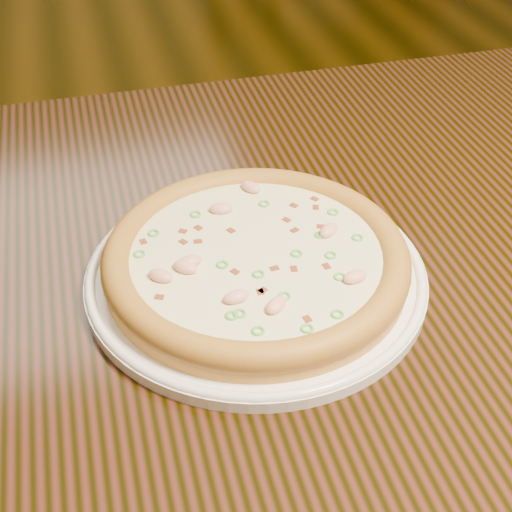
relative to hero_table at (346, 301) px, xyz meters
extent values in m
plane|color=black|center=(-0.34, 0.44, -0.65)|extent=(9.00, 9.00, 0.00)
cube|color=black|center=(0.00, 0.00, 0.08)|extent=(1.20, 0.80, 0.04)
cylinder|color=white|center=(-0.12, -0.05, 0.10)|extent=(0.33, 0.33, 0.01)
torus|color=white|center=(-0.12, -0.05, 0.11)|extent=(0.33, 0.33, 0.01)
cylinder|color=gold|center=(-0.12, -0.05, 0.12)|extent=(0.29, 0.29, 0.02)
torus|color=#B5772D|center=(-0.12, -0.05, 0.13)|extent=(0.29, 0.29, 0.03)
cylinder|color=beige|center=(-0.12, -0.05, 0.13)|extent=(0.24, 0.24, 0.00)
ellipsoid|color=#F2B29E|center=(-0.04, -0.04, 0.14)|extent=(0.03, 0.03, 0.01)
ellipsoid|color=#F2B29E|center=(-0.15, -0.11, 0.14)|extent=(0.03, 0.02, 0.01)
ellipsoid|color=#F2B29E|center=(-0.14, 0.02, 0.14)|extent=(0.03, 0.02, 0.01)
ellipsoid|color=#F2B29E|center=(-0.18, -0.05, 0.14)|extent=(0.03, 0.02, 0.01)
ellipsoid|color=#F2B29E|center=(-0.04, -0.11, 0.14)|extent=(0.03, 0.02, 0.01)
ellipsoid|color=#F2B29E|center=(-0.12, -0.13, 0.14)|extent=(0.03, 0.03, 0.01)
ellipsoid|color=#F2B29E|center=(-0.21, -0.07, 0.14)|extent=(0.03, 0.03, 0.01)
ellipsoid|color=#F2B29E|center=(-0.19, -0.06, 0.14)|extent=(0.03, 0.03, 0.01)
ellipsoid|color=#F2B29E|center=(-0.10, 0.05, 0.14)|extent=(0.02, 0.03, 0.01)
cube|color=maroon|center=(-0.05, -0.03, 0.13)|extent=(0.01, 0.01, 0.00)
cube|color=maroon|center=(-0.10, -0.15, 0.13)|extent=(0.01, 0.01, 0.00)
cube|color=maroon|center=(-0.17, 0.00, 0.13)|extent=(0.01, 0.01, 0.00)
cube|color=maroon|center=(-0.06, 0.01, 0.13)|extent=(0.01, 0.01, 0.00)
cube|color=maroon|center=(-0.07, -0.03, 0.13)|extent=(0.01, 0.01, 0.00)
cube|color=maroon|center=(-0.15, -0.07, 0.13)|extent=(0.01, 0.01, 0.00)
cube|color=maroon|center=(-0.08, -0.01, 0.13)|extent=(0.01, 0.01, 0.00)
cube|color=maroon|center=(-0.22, -0.09, 0.13)|extent=(0.01, 0.01, 0.00)
cube|color=maroon|center=(-0.04, 0.01, 0.13)|extent=(0.01, 0.01, 0.00)
cube|color=maroon|center=(-0.17, -0.02, 0.13)|extent=(0.01, 0.01, 0.00)
cube|color=maroon|center=(-0.14, -0.01, 0.13)|extent=(0.01, 0.01, 0.00)
cube|color=maroon|center=(-0.18, -0.02, 0.13)|extent=(0.01, 0.01, 0.00)
cube|color=maroon|center=(-0.06, -0.09, 0.13)|extent=(0.01, 0.01, 0.00)
cube|color=maroon|center=(-0.22, -0.01, 0.13)|extent=(0.01, 0.01, 0.00)
cube|color=maroon|center=(-0.18, 0.00, 0.13)|extent=(0.01, 0.01, 0.00)
cube|color=maroon|center=(-0.13, -0.11, 0.13)|extent=(0.01, 0.01, 0.00)
cube|color=maroon|center=(-0.13, -0.11, 0.13)|extent=(0.01, 0.01, 0.00)
cube|color=maroon|center=(-0.11, -0.08, 0.13)|extent=(0.01, 0.01, 0.00)
cube|color=maroon|center=(-0.09, -0.08, 0.13)|extent=(0.01, 0.01, 0.00)
cube|color=maroon|center=(-0.04, 0.02, 0.13)|extent=(0.01, 0.01, 0.00)
torus|color=#54B142|center=(-0.16, 0.02, 0.13)|extent=(0.02, 0.02, 0.00)
torus|color=#54B142|center=(-0.02, -0.05, 0.13)|extent=(0.01, 0.01, 0.00)
torus|color=#54B142|center=(-0.05, -0.04, 0.13)|extent=(0.02, 0.02, 0.00)
torus|color=#54B142|center=(-0.06, -0.11, 0.13)|extent=(0.02, 0.02, 0.00)
torus|color=#54B142|center=(-0.11, -0.16, 0.13)|extent=(0.01, 0.01, 0.00)
torus|color=#54B142|center=(-0.16, -0.13, 0.13)|extent=(0.02, 0.02, 0.00)
torus|color=#54B142|center=(-0.11, -0.12, 0.13)|extent=(0.02, 0.02, 0.00)
torus|color=#54B142|center=(-0.15, -0.15, 0.13)|extent=(0.02, 0.02, 0.00)
torus|color=#54B142|center=(-0.08, -0.15, 0.13)|extent=(0.02, 0.02, 0.00)
torus|color=#54B142|center=(-0.05, -0.07, 0.13)|extent=(0.01, 0.01, 0.00)
torus|color=#54B142|center=(-0.03, -0.01, 0.13)|extent=(0.01, 0.01, 0.00)
torus|color=#54B142|center=(-0.09, 0.02, 0.13)|extent=(0.01, 0.01, 0.00)
torus|color=#54B142|center=(-0.23, -0.03, 0.13)|extent=(0.02, 0.02, 0.00)
torus|color=#54B142|center=(-0.08, -0.06, 0.13)|extent=(0.02, 0.02, 0.00)
torus|color=#54B142|center=(-0.16, -0.06, 0.13)|extent=(0.02, 0.02, 0.00)
torus|color=#54B142|center=(-0.21, 0.00, 0.13)|extent=(0.02, 0.02, 0.00)
torus|color=#54B142|center=(-0.13, -0.08, 0.13)|extent=(0.02, 0.02, 0.00)
torus|color=#54B142|center=(-0.16, -0.13, 0.13)|extent=(0.02, 0.02, 0.00)
camera|label=1|loc=(-0.26, -0.56, 0.55)|focal=50.00mm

